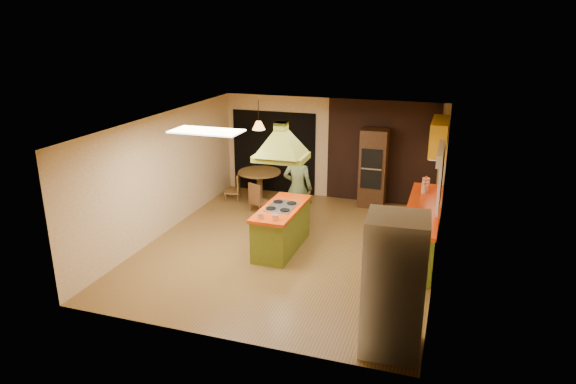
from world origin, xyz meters
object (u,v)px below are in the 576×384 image
(kitchen_island, at_px, (281,228))
(dining_table, at_px, (260,180))
(man, at_px, (298,188))
(canister_large, at_px, (426,183))
(refrigerator, at_px, (394,285))
(wall_oven, at_px, (373,168))

(kitchen_island, bearing_deg, dining_table, 120.44)
(man, xyz_separation_m, dining_table, (-1.37, 1.29, -0.32))
(canister_large, bearing_deg, refrigerator, -91.20)
(kitchen_island, bearing_deg, wall_oven, 68.68)
(kitchen_island, distance_m, canister_large, 3.22)
(wall_oven, relative_size, dining_table, 1.81)
(dining_table, bearing_deg, man, -43.19)
(kitchen_island, xyz_separation_m, man, (-0.05, 1.22, 0.43))
(kitchen_island, xyz_separation_m, dining_table, (-1.42, 2.51, 0.10))
(man, distance_m, canister_large, 2.68)
(kitchen_island, xyz_separation_m, refrigerator, (2.45, -2.60, 0.52))
(refrigerator, relative_size, canister_large, 8.52)
(kitchen_island, distance_m, wall_oven, 3.36)
(man, relative_size, refrigerator, 0.90)
(refrigerator, relative_size, dining_table, 1.86)
(man, distance_m, refrigerator, 4.56)
(refrigerator, relative_size, wall_oven, 1.03)
(man, height_order, refrigerator, refrigerator)
(refrigerator, xyz_separation_m, canister_large, (0.09, 4.49, 0.07))
(wall_oven, bearing_deg, dining_table, -169.13)
(dining_table, bearing_deg, wall_oven, 12.11)
(man, bearing_deg, refrigerator, 121.67)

